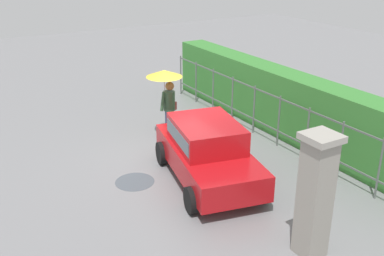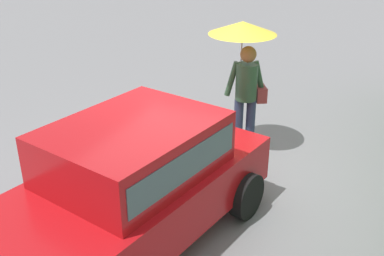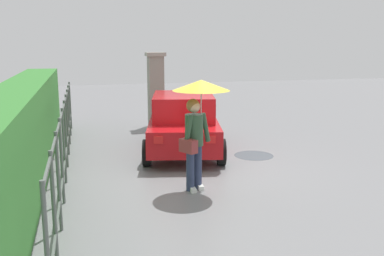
{
  "view_description": "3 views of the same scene",
  "coord_description": "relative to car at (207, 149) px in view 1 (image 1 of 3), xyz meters",
  "views": [
    {
      "loc": [
        9.97,
        -5.41,
        5.41
      ],
      "look_at": [
        0.19,
        0.35,
        0.81
      ],
      "focal_mm": 42.74,
      "sensor_mm": 36.0,
      "label": 1
    },
    {
      "loc": [
        5.29,
        2.39,
        3.5
      ],
      "look_at": [
        0.52,
        0.28,
        1.08
      ],
      "focal_mm": 42.78,
      "sensor_mm": 36.0,
      "label": 2
    },
    {
      "loc": [
        -8.8,
        2.39,
        2.74
      ],
      "look_at": [
        0.43,
        0.03,
        0.84
      ],
      "focal_mm": 40.38,
      "sensor_mm": 36.0,
      "label": 3
    }
  ],
  "objects": [
    {
      "name": "ground_plane",
      "position": [
        -1.55,
        0.02,
        -0.8
      ],
      "size": [
        40.0,
        40.0,
        0.0
      ],
      "primitive_type": "plane",
      "color": "slate"
    },
    {
      "name": "fence_section",
      "position": [
        -1.25,
        2.81,
        0.02
      ],
      "size": [
        10.26,
        0.05,
        1.5
      ],
      "color": "#59605B",
      "rests_on": "ground"
    },
    {
      "name": "gate_pillar",
      "position": [
        3.42,
        0.11,
        0.44
      ],
      "size": [
        0.6,
        0.6,
        2.42
      ],
      "color": "gray",
      "rests_on": "ground"
    },
    {
      "name": "hedge_row",
      "position": [
        -1.25,
        3.62,
        0.15
      ],
      "size": [
        11.21,
        0.9,
        1.9
      ],
      "primitive_type": "cube",
      "color": "#387F33",
      "rests_on": "ground"
    },
    {
      "name": "pedestrian",
      "position": [
        -2.84,
        0.39,
        0.75
      ],
      "size": [
        1.04,
        1.04,
        2.07
      ],
      "rotation": [
        0.0,
        0.0,
        -2.63
      ],
      "color": "#2D3856",
      "rests_on": "ground"
    },
    {
      "name": "puddle_near",
      "position": [
        -0.77,
        -1.6,
        -0.8
      ],
      "size": [
        0.96,
        0.96,
        0.0
      ],
      "primitive_type": "cylinder",
      "color": "#4C545B",
      "rests_on": "ground"
    },
    {
      "name": "car",
      "position": [
        0.0,
        0.0,
        0.0
      ],
      "size": [
        3.97,
        2.47,
        1.48
      ],
      "rotation": [
        0.0,
        0.0,
        -0.21
      ],
      "color": "#B71116",
      "rests_on": "ground"
    }
  ]
}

